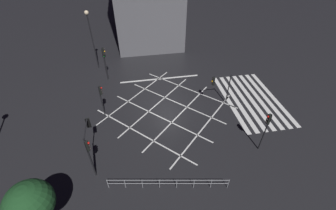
{
  "coord_description": "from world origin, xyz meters",
  "views": [
    {
      "loc": [
        -18.56,
        3.29,
        16.29
      ],
      "look_at": [
        0.0,
        0.0,
        0.61
      ],
      "focal_mm": 24.0,
      "sensor_mm": 36.0,
      "label": 1
    }
  ],
  "objects_px": {
    "traffic_light_median_south": "(220,84)",
    "traffic_light_ne_cross": "(104,58)",
    "traffic_light_median_north": "(101,95)",
    "street_lamp_east": "(90,29)",
    "traffic_light_sw_cross": "(266,125)",
    "street_tree_near": "(30,203)",
    "traffic_light_nw_main": "(88,135)",
    "traffic_light_nw_cross": "(89,152)",
    "traffic_light_ne_main": "(104,59)"
  },
  "relations": [
    {
      "from": "traffic_light_median_south",
      "to": "traffic_light_ne_cross",
      "type": "height_order",
      "value": "traffic_light_ne_cross"
    },
    {
      "from": "traffic_light_median_south",
      "to": "traffic_light_median_north",
      "type": "distance_m",
      "value": 12.37
    },
    {
      "from": "traffic_light_median_south",
      "to": "street_lamp_east",
      "type": "distance_m",
      "value": 17.6
    },
    {
      "from": "traffic_light_sw_cross",
      "to": "traffic_light_ne_cross",
      "type": "xyz_separation_m",
      "value": [
        14.12,
        13.74,
        0.19
      ]
    },
    {
      "from": "traffic_light_ne_cross",
      "to": "street_tree_near",
      "type": "xyz_separation_m",
      "value": [
        -18.21,
        3.36,
        0.54
      ]
    },
    {
      "from": "traffic_light_nw_main",
      "to": "traffic_light_nw_cross",
      "type": "xyz_separation_m",
      "value": [
        -1.8,
        -0.24,
        0.04
      ]
    },
    {
      "from": "traffic_light_ne_main",
      "to": "traffic_light_ne_cross",
      "type": "relative_size",
      "value": 0.92
    },
    {
      "from": "traffic_light_ne_cross",
      "to": "traffic_light_nw_main",
      "type": "bearing_deg",
      "value": -93.69
    },
    {
      "from": "traffic_light_nw_main",
      "to": "traffic_light_ne_cross",
      "type": "bearing_deg",
      "value": -3.69
    },
    {
      "from": "traffic_light_median_south",
      "to": "traffic_light_sw_cross",
      "type": "bearing_deg",
      "value": 102.13
    },
    {
      "from": "traffic_light_nw_cross",
      "to": "street_lamp_east",
      "type": "relative_size",
      "value": 0.53
    },
    {
      "from": "traffic_light_ne_main",
      "to": "street_lamp_east",
      "type": "distance_m",
      "value": 4.41
    },
    {
      "from": "traffic_light_nw_cross",
      "to": "traffic_light_median_north",
      "type": "height_order",
      "value": "traffic_light_nw_cross"
    },
    {
      "from": "traffic_light_nw_main",
      "to": "traffic_light_median_north",
      "type": "height_order",
      "value": "traffic_light_nw_main"
    },
    {
      "from": "traffic_light_ne_cross",
      "to": "street_tree_near",
      "type": "distance_m",
      "value": 18.53
    },
    {
      "from": "traffic_light_ne_cross",
      "to": "traffic_light_median_north",
      "type": "xyz_separation_m",
      "value": [
        -7.01,
        0.11,
        -0.52
      ]
    },
    {
      "from": "traffic_light_median_south",
      "to": "traffic_light_ne_main",
      "type": "distance_m",
      "value": 14.34
    },
    {
      "from": "traffic_light_nw_main",
      "to": "traffic_light_ne_main",
      "type": "bearing_deg",
      "value": -3.49
    },
    {
      "from": "traffic_light_ne_main",
      "to": "traffic_light_nw_main",
      "type": "bearing_deg",
      "value": -3.49
    },
    {
      "from": "traffic_light_sw_cross",
      "to": "street_lamp_east",
      "type": "relative_size",
      "value": 0.54
    },
    {
      "from": "traffic_light_nw_main",
      "to": "traffic_light_ne_main",
      "type": "xyz_separation_m",
      "value": [
        12.75,
        -0.78,
        0.05
      ]
    },
    {
      "from": "traffic_light_ne_cross",
      "to": "traffic_light_median_north",
      "type": "height_order",
      "value": "traffic_light_ne_cross"
    },
    {
      "from": "traffic_light_ne_main",
      "to": "street_lamp_east",
      "type": "height_order",
      "value": "street_lamp_east"
    },
    {
      "from": "street_lamp_east",
      "to": "traffic_light_nw_cross",
      "type": "bearing_deg",
      "value": -177.09
    },
    {
      "from": "traffic_light_sw_cross",
      "to": "traffic_light_median_north",
      "type": "distance_m",
      "value": 15.57
    },
    {
      "from": "traffic_light_ne_main",
      "to": "traffic_light_median_north",
      "type": "bearing_deg",
      "value": -0.65
    },
    {
      "from": "traffic_light_median_south",
      "to": "street_tree_near",
      "type": "bearing_deg",
      "value": 35.23
    },
    {
      "from": "traffic_light_nw_cross",
      "to": "traffic_light_ne_cross",
      "type": "xyz_separation_m",
      "value": [
        14.35,
        -0.57,
        0.25
      ]
    },
    {
      "from": "traffic_light_ne_main",
      "to": "traffic_light_nw_cross",
      "type": "bearing_deg",
      "value": -2.13
    },
    {
      "from": "traffic_light_ne_main",
      "to": "traffic_light_nw_cross",
      "type": "relative_size",
      "value": 1.0
    },
    {
      "from": "traffic_light_nw_cross",
      "to": "street_tree_near",
      "type": "distance_m",
      "value": 4.83
    },
    {
      "from": "traffic_light_median_south",
      "to": "street_lamp_east",
      "type": "relative_size",
      "value": 0.48
    },
    {
      "from": "street_lamp_east",
      "to": "traffic_light_sw_cross",
      "type": "bearing_deg",
      "value": -139.08
    },
    {
      "from": "traffic_light_median_south",
      "to": "street_tree_near",
      "type": "distance_m",
      "value": 19.14
    },
    {
      "from": "traffic_light_nw_main",
      "to": "traffic_light_median_south",
      "type": "bearing_deg",
      "value": -67.69
    },
    {
      "from": "traffic_light_nw_main",
      "to": "traffic_light_median_south",
      "type": "distance_m",
      "value": 14.12
    },
    {
      "from": "traffic_light_sw_cross",
      "to": "traffic_light_median_south",
      "type": "xyz_separation_m",
      "value": [
        6.93,
        1.49,
        -0.29
      ]
    },
    {
      "from": "traffic_light_nw_main",
      "to": "street_tree_near",
      "type": "bearing_deg",
      "value": 155.77
    },
    {
      "from": "traffic_light_nw_main",
      "to": "street_lamp_east",
      "type": "relative_size",
      "value": 0.51
    },
    {
      "from": "traffic_light_ne_cross",
      "to": "street_tree_near",
      "type": "height_order",
      "value": "street_tree_near"
    },
    {
      "from": "traffic_light_ne_cross",
      "to": "traffic_light_nw_cross",
      "type": "bearing_deg",
      "value": -92.29
    },
    {
      "from": "traffic_light_sw_cross",
      "to": "traffic_light_nw_cross",
      "type": "bearing_deg",
      "value": 0.92
    },
    {
      "from": "traffic_light_sw_cross",
      "to": "traffic_light_ne_main",
      "type": "bearing_deg",
      "value": -46.12
    },
    {
      "from": "traffic_light_median_south",
      "to": "traffic_light_ne_cross",
      "type": "distance_m",
      "value": 14.21
    },
    {
      "from": "traffic_light_nw_main",
      "to": "traffic_light_sw_cross",
      "type": "distance_m",
      "value": 14.64
    },
    {
      "from": "traffic_light_median_south",
      "to": "traffic_light_median_north",
      "type": "bearing_deg",
      "value": -0.8
    },
    {
      "from": "traffic_light_ne_main",
      "to": "traffic_light_ne_cross",
      "type": "distance_m",
      "value": 0.32
    },
    {
      "from": "traffic_light_ne_cross",
      "to": "street_tree_near",
      "type": "bearing_deg",
      "value": -100.46
    },
    {
      "from": "traffic_light_median_south",
      "to": "traffic_light_ne_cross",
      "type": "xyz_separation_m",
      "value": [
        7.19,
        12.25,
        0.48
      ]
    },
    {
      "from": "traffic_light_median_north",
      "to": "traffic_light_sw_cross",
      "type": "bearing_deg",
      "value": -27.15
    }
  ]
}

